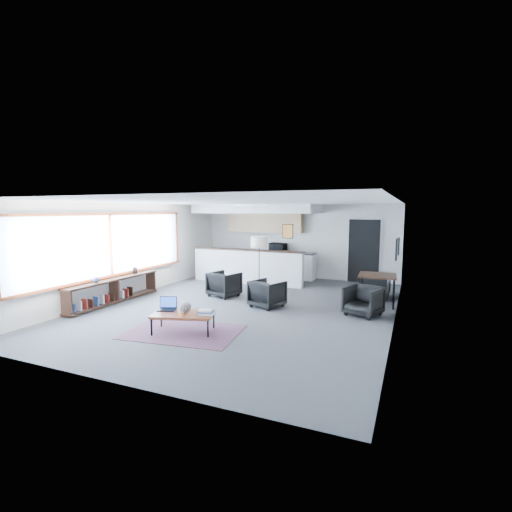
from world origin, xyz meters
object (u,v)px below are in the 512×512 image
at_px(armchair_left, 224,283).
at_px(laptop, 168,306).
at_px(coffee_table, 183,315).
at_px(dining_chair_far, 376,287).
at_px(floor_lamp, 259,244).
at_px(armchair_right, 267,292).
at_px(dining_chair_near, 363,302).
at_px(book_stack, 206,312).
at_px(microwave, 278,246).
at_px(ceramic_pot, 185,307).
at_px(dining_table, 377,277).

bearing_deg(armchair_left, laptop, 109.50).
distance_m(coffee_table, dining_chair_far, 5.53).
distance_m(floor_lamp, dining_chair_far, 3.46).
height_order(coffee_table, dining_chair_far, dining_chair_far).
relative_size(armchair_left, floor_lamp, 0.46).
distance_m(laptop, armchair_left, 2.96).
bearing_deg(armchair_right, dining_chair_near, -156.69).
xyz_separation_m(book_stack, armchair_right, (0.36, 2.36, -0.06)).
bearing_deg(book_stack, microwave, 97.20).
height_order(ceramic_pot, dining_chair_far, ceramic_pot).
bearing_deg(armchair_left, book_stack, 125.99).
xyz_separation_m(armchair_right, dining_table, (2.48, 1.36, 0.33)).
relative_size(coffee_table, laptop, 3.09).
relative_size(floor_lamp, dining_table, 1.71).
xyz_separation_m(armchair_right, microwave, (-1.16, 3.98, 0.75)).
distance_m(armchair_left, dining_chair_near, 3.85).
height_order(coffee_table, floor_lamp, floor_lamp).
xyz_separation_m(coffee_table, armchair_right, (0.81, 2.45, 0.01)).
height_order(dining_chair_near, microwave, microwave).
bearing_deg(coffee_table, dining_table, 30.93).
xyz_separation_m(ceramic_pot, microwave, (-0.37, 6.39, 0.62)).
height_order(ceramic_pot, dining_table, dining_table).
xyz_separation_m(ceramic_pot, armchair_left, (-0.74, 3.02, -0.12)).
distance_m(armchair_left, armchair_right, 1.65).
bearing_deg(floor_lamp, microwave, 97.78).
height_order(coffee_table, microwave, microwave).
height_order(coffee_table, armchair_left, armchair_left).
relative_size(coffee_table, dining_chair_near, 2.09).
relative_size(laptop, microwave, 0.76).
height_order(armchair_right, floor_lamp, floor_lamp).
relative_size(coffee_table, microwave, 2.34).
distance_m(ceramic_pot, dining_chair_near, 4.03).
bearing_deg(laptop, dining_table, 24.52).
xyz_separation_m(armchair_right, dining_chair_near, (2.29, 0.17, -0.05)).
distance_m(laptop, armchair_right, 2.67).
bearing_deg(book_stack, ceramic_pot, -173.44).
distance_m(coffee_table, laptop, 0.48).
relative_size(book_stack, microwave, 0.64).
xyz_separation_m(dining_chair_near, dining_chair_far, (0.10, 1.88, -0.02)).
relative_size(book_stack, dining_table, 0.38).
bearing_deg(dining_table, coffee_table, -130.84).
relative_size(armchair_right, dining_table, 0.77).
bearing_deg(dining_table, ceramic_pot, -130.98).
relative_size(coffee_table, dining_table, 1.38).
distance_m(laptop, dining_table, 5.28).
xyz_separation_m(ceramic_pot, dining_table, (3.28, 3.77, 0.20)).
height_order(laptop, floor_lamp, floor_lamp).
bearing_deg(armchair_right, ceramic_pot, 90.97).
xyz_separation_m(armchair_left, dining_chair_far, (3.93, 1.44, -0.08)).
bearing_deg(dining_chair_near, laptop, -124.67).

